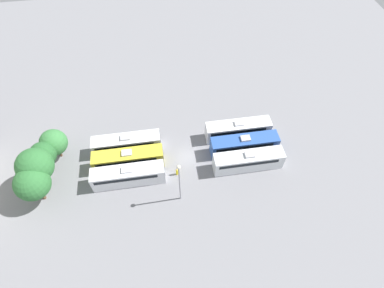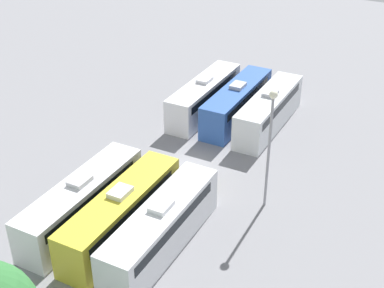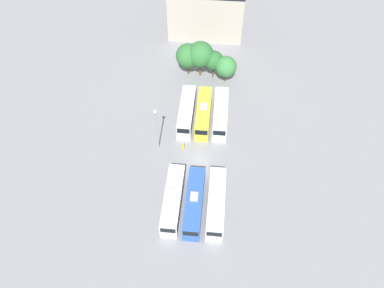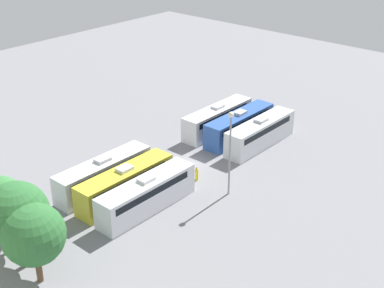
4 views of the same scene
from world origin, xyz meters
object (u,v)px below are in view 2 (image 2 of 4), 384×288
Objects in this scene: bus_1 at (237,102)px; bus_5 at (82,201)px; worker_person at (211,181)px; bus_4 at (121,212)px; bus_0 at (269,109)px; bus_2 at (204,96)px; bus_3 at (162,227)px; light_pole at (270,132)px.

bus_1 is 20.27m from bus_5.
bus_4 is at bearing 68.22° from worker_person.
bus_0 and bus_5 have the same top height.
bus_1 is 3.45m from bus_2.
bus_0 is 19.71m from bus_3.
bus_4 is (3.33, 19.64, 0.00)m from bus_0.
bus_4 is (3.23, -0.07, 0.00)m from bus_3.
worker_person is (0.23, 11.87, -1.05)m from bus_0.
bus_4 is at bearing 100.03° from bus_2.
worker_person is at bearing 0.17° from light_pole.
bus_2 is (6.79, 0.06, 0.00)m from bus_0.
bus_4 is 3.24m from bus_5.
bus_4 is at bearing -176.69° from bus_5.
light_pole is (-4.24, 11.86, 4.40)m from bus_0.
bus_0 is 6.79m from bus_2.
bus_0 is at bearing 176.84° from bus_1.
bus_5 reaches higher than worker_person.
bus_3 is at bearing 99.29° from bus_1.
bus_0 is 1.00× the size of bus_1.
light_pole reaches higher than bus_4.
bus_0 and bus_2 have the same top height.
worker_person is (-3.10, -7.76, -1.05)m from bus_4.
worker_person is at bearing 104.52° from bus_1.
bus_4 is 8.42m from worker_person.
bus_0 is 7.00× the size of worker_person.
bus_4 is (-3.46, 19.58, 0.00)m from bus_2.
bus_5 is 14.13m from light_pole.
bus_4 is 11.71m from light_pole.
bus_3 is 1.23× the size of light_pole.
bus_1 is 19.82m from bus_4.
bus_5 is (3.24, 0.19, 0.00)m from bus_4.
bus_5 is 1.23× the size of light_pole.
worker_person is 0.18× the size of light_pole.
bus_3 is (-3.25, 19.89, 0.00)m from bus_1.
bus_2 is 1.00× the size of bus_4.
bus_0 reaches higher than worker_person.
bus_1 is at bearing -3.16° from bus_0.
bus_1 and bus_3 have the same top height.
worker_person is at bearing 88.88° from bus_0.
light_pole is at bearing -118.94° from bus_3.
bus_5 is at bearing 80.87° from bus_1.
bus_0 is 1.00× the size of bus_4.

